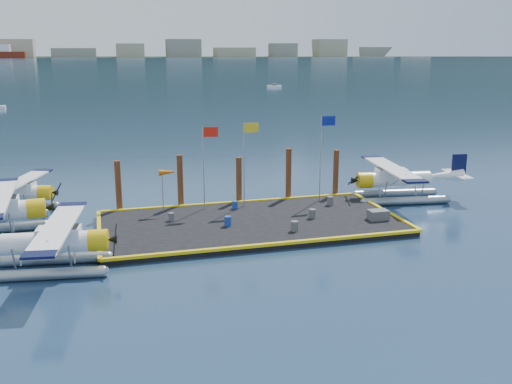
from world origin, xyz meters
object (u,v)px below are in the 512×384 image
drum_4 (330,201)px  seaplane_c (16,194)px  piling_2 (239,182)px  drum_2 (312,214)px  flagpole_red (206,155)px  flagpole_blue (323,146)px  piling_4 (336,175)px  seaplane_d (396,182)px  drum_1 (295,226)px  drum_5 (235,205)px  piling_0 (119,188)px  piling_3 (288,176)px  drum_0 (171,217)px  flagpole_yellow (247,152)px  drum_3 (228,221)px  crate (378,215)px  piling_1 (180,183)px  seaplane_a (52,245)px  windsock (169,173)px

drum_4 → seaplane_c: bearing=165.9°
piling_2 → drum_2: bearing=-57.3°
flagpole_red → flagpole_blue: size_ratio=0.92×
piling_4 → seaplane_d: bearing=-24.5°
drum_1 → drum_5: size_ratio=1.17×
piling_0 → piling_3: piling_3 is taller
drum_0 → drum_5: (4.88, 1.80, 0.01)m
drum_5 → drum_4: bearing=-7.5°
seaplane_c → drum_5: bearing=91.1°
drum_2 → flagpole_yellow: size_ratio=0.10×
drum_1 → drum_2: 3.24m
drum_3 → crate: crate is taller
flagpole_blue → piling_0: (-15.20, 1.60, -2.69)m
piling_3 → piling_4: 4.00m
flagpole_blue → piling_4: flagpole_blue is taller
piling_1 → piling_2: piling_1 is taller
drum_3 → piling_0: piling_0 is taller
seaplane_c → piling_1: piling_1 is taller
seaplane_a → crate: bearing=105.8°
seaplane_c → drum_1: 21.01m
seaplane_a → flagpole_red: bearing=138.7°
drum_5 → seaplane_a: bearing=-145.5°
drum_4 → flagpole_red: size_ratio=0.11×
seaplane_d → drum_0: (-18.02, -1.95, -0.93)m
flagpole_blue → piling_0: flagpole_blue is taller
crate → windsock: size_ratio=0.43×
drum_1 → drum_2: (2.14, 2.43, -0.01)m
drum_1 → seaplane_a: bearing=-171.8°
seaplane_d → piling_3: piling_3 is taller
seaplane_d → crate: (-4.28, -5.45, -0.87)m
windsock → piling_3: bearing=9.5°
seaplane_a → piling_4: 23.37m
flagpole_yellow → piling_0: flagpole_yellow is taller
seaplane_a → flagpole_blue: bearing=122.4°
drum_1 → crate: bearing=8.1°
flagpole_yellow → piling_2: size_ratio=1.63×
drum_1 → flagpole_red: (-4.43, 6.72, 3.66)m
drum_0 → flagpole_yellow: bearing=21.4°
piling_0 → seaplane_a: bearing=-110.6°
drum_5 → flagpole_yellow: flagpole_yellow is taller
flagpole_blue → drum_3: bearing=-152.0°
flagpole_blue → piling_0: 15.51m
seaplane_d → piling_3: (-8.30, 1.96, 0.55)m
drum_3 → drum_4: (8.55, 3.04, 0.00)m
drum_0 → crate: (13.73, -3.50, 0.06)m
flagpole_blue → piling_4: bearing=41.6°
piling_1 → piling_2: (4.50, 0.00, -0.20)m
drum_1 → piling_1: piling_1 is taller
piling_4 → drum_2: bearing=-125.6°
seaplane_a → drum_3: seaplane_a is taller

